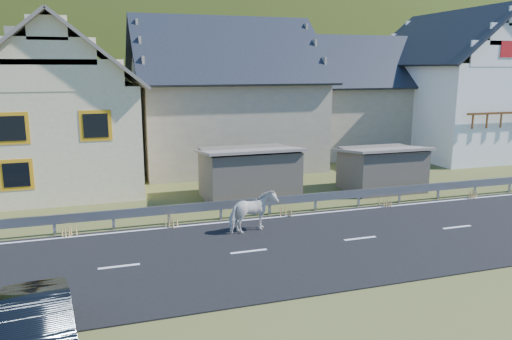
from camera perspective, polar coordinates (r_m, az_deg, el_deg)
name	(u,v)px	position (r m, az deg, el deg)	size (l,w,h in m)	color
ground	(360,240)	(17.63, 11.81, -7.79)	(160.00, 160.00, 0.00)	#364119
road	(360,239)	(17.62, 11.82, -7.73)	(60.00, 7.00, 0.04)	black
lane_markings	(360,238)	(17.61, 11.82, -7.66)	(60.00, 6.60, 0.01)	silver
guardrail	(316,198)	(20.59, 6.83, -3.15)	(28.10, 0.09, 0.75)	#93969B
shed_left	(249,174)	(22.33, -0.83, -0.47)	(4.30, 3.30, 2.40)	#63584B
shed_right	(382,169)	(24.58, 14.17, 0.06)	(3.80, 2.90, 2.20)	#63584B
house_cream	(60,97)	(26.46, -21.54, 7.75)	(7.80, 9.80, 8.30)	#FFE4B3
house_stone_a	(223,87)	(30.31, -3.79, 9.45)	(10.80, 9.80, 8.90)	gray
house_stone_b	(355,90)	(35.91, 11.26, 8.96)	(9.80, 8.80, 8.10)	gray
house_white	(457,78)	(36.78, 21.96, 9.70)	(8.80, 10.80, 9.70)	silver
mountain	(133,136)	(196.54, -13.83, 3.80)	(440.00, 280.00, 260.00)	#233710
horse	(253,212)	(17.72, -0.37, -4.80)	(1.74, 0.79, 1.47)	silver
car	(38,329)	(11.41, -23.65, -16.31)	(1.34, 3.85, 1.27)	black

